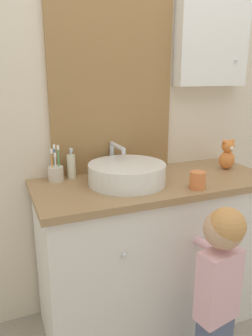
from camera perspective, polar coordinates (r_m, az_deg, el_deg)
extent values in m
cube|color=beige|center=(1.92, 1.26, 12.17)|extent=(3.20, 0.06, 2.50)
cube|color=olive|center=(1.83, -2.34, 14.14)|extent=(0.70, 0.02, 1.11)
cube|color=#B2C1CC|center=(1.83, -2.27, 14.14)|extent=(0.64, 0.01, 1.05)
cube|color=white|center=(2.10, 14.83, 21.74)|extent=(0.46, 0.10, 0.59)
sphere|color=silver|center=(2.12, 18.64, 17.38)|extent=(0.02, 0.02, 0.02)
cube|color=silver|center=(1.91, 4.84, -14.72)|extent=(1.23, 0.50, 0.81)
cube|color=#99754C|center=(1.74, 5.16, -2.68)|extent=(1.27, 0.54, 0.03)
sphere|color=silver|center=(1.50, -0.32, -14.93)|extent=(0.02, 0.02, 0.02)
sphere|color=silver|center=(1.77, 17.38, -10.68)|extent=(0.02, 0.02, 0.02)
cylinder|color=white|center=(1.66, 0.17, -0.97)|extent=(0.39, 0.39, 0.10)
cylinder|color=silver|center=(1.65, 0.17, 0.63)|extent=(0.32, 0.32, 0.01)
cylinder|color=silver|center=(1.85, -2.47, 1.80)|extent=(0.02, 0.02, 0.17)
cylinder|color=silver|center=(1.75, -1.51, 3.82)|extent=(0.02, 0.18, 0.02)
cylinder|color=silver|center=(1.67, -0.42, 2.85)|extent=(0.02, 0.02, 0.02)
sphere|color=white|center=(1.90, 0.62, 0.69)|extent=(0.05, 0.05, 0.05)
cylinder|color=beige|center=(1.74, -12.12, -0.97)|extent=(0.08, 0.08, 0.08)
cylinder|color=#47B26B|center=(1.73, -11.65, 1.02)|extent=(0.01, 0.01, 0.17)
cube|color=white|center=(1.71, -11.79, 3.52)|extent=(0.01, 0.02, 0.02)
cylinder|color=#3884DB|center=(1.74, -12.28, 1.10)|extent=(0.01, 0.01, 0.18)
cube|color=white|center=(1.72, -12.43, 3.64)|extent=(0.01, 0.02, 0.02)
cylinder|color=orange|center=(1.73, -12.73, 0.61)|extent=(0.01, 0.01, 0.16)
cube|color=white|center=(1.71, -12.86, 2.84)|extent=(0.01, 0.02, 0.02)
cylinder|color=white|center=(1.71, -12.16, 0.24)|extent=(0.01, 0.01, 0.14)
cube|color=white|center=(1.70, -12.28, 2.21)|extent=(0.01, 0.02, 0.02)
cylinder|color=beige|center=(1.77, -9.50, 0.26)|extent=(0.04, 0.04, 0.13)
cylinder|color=silver|center=(1.75, -9.61, 2.62)|extent=(0.01, 0.01, 0.02)
cube|color=silver|center=(1.74, -9.58, 3.18)|extent=(0.02, 0.02, 0.02)
cube|color=beige|center=(1.57, 15.82, -19.06)|extent=(0.21, 0.14, 0.34)
sphere|color=tan|center=(1.44, 16.62, -10.22)|extent=(0.17, 0.17, 0.17)
sphere|color=tan|center=(1.42, 17.18, -9.57)|extent=(0.15, 0.15, 0.15)
cylinder|color=beige|center=(1.66, 12.99, -12.53)|extent=(0.09, 0.25, 0.04)
cylinder|color=white|center=(1.72, 10.05, -9.81)|extent=(0.02, 0.05, 0.12)
ellipsoid|color=orange|center=(2.01, 17.14, 1.33)|extent=(0.10, 0.08, 0.11)
sphere|color=orange|center=(1.99, 17.33, 3.62)|extent=(0.07, 0.07, 0.07)
sphere|color=orange|center=(1.97, 16.78, 4.35)|extent=(0.03, 0.03, 0.03)
sphere|color=orange|center=(2.00, 18.00, 4.43)|extent=(0.03, 0.03, 0.03)
sphere|color=silver|center=(1.97, 17.89, 3.28)|extent=(0.03, 0.03, 0.03)
cylinder|color=orange|center=(1.62, 12.37, -2.08)|extent=(0.08, 0.08, 0.08)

